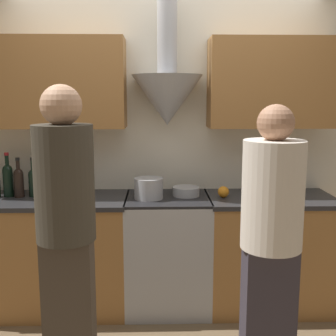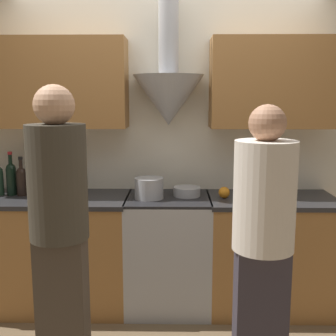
{
  "view_description": "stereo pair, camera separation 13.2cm",
  "coord_description": "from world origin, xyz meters",
  "px_view_note": "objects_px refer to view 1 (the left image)",
  "views": [
    {
      "loc": [
        -0.08,
        -2.89,
        1.69
      ],
      "look_at": [
        0.0,
        0.25,
        1.16
      ],
      "focal_mm": 45.0,
      "sensor_mm": 36.0,
      "label": 1
    },
    {
      "loc": [
        0.05,
        -2.89,
        1.69
      ],
      "look_at": [
        0.0,
        0.25,
        1.16
      ],
      "focal_mm": 45.0,
      "sensor_mm": 36.0,
      "label": 2
    }
  ],
  "objects_px": {
    "mixing_bowl": "(186,191)",
    "person_foreground_left": "(66,233)",
    "stock_pot": "(149,188)",
    "stove_range": "(168,252)",
    "person_foreground_right": "(270,249)",
    "wine_bottle_5": "(33,181)",
    "wine_bottle_7": "(58,180)",
    "orange_fruit": "(223,192)",
    "wine_bottle_6": "(47,181)",
    "wine_bottle_3": "(8,179)",
    "wine_bottle_4": "(19,181)"
  },
  "relations": [
    {
      "from": "mixing_bowl",
      "to": "wine_bottle_6",
      "type": "bearing_deg",
      "value": -179.47
    },
    {
      "from": "orange_fruit",
      "to": "person_foreground_right",
      "type": "height_order",
      "value": "person_foreground_right"
    },
    {
      "from": "wine_bottle_6",
      "to": "orange_fruit",
      "type": "relative_size",
      "value": 3.67
    },
    {
      "from": "stove_range",
      "to": "person_foreground_left",
      "type": "bearing_deg",
      "value": -117.44
    },
    {
      "from": "stove_range",
      "to": "person_foreground_right",
      "type": "distance_m",
      "value": 1.37
    },
    {
      "from": "wine_bottle_4",
      "to": "wine_bottle_6",
      "type": "relative_size",
      "value": 0.97
    },
    {
      "from": "person_foreground_left",
      "to": "person_foreground_right",
      "type": "distance_m",
      "value": 1.07
    },
    {
      "from": "wine_bottle_5",
      "to": "wine_bottle_3",
      "type": "bearing_deg",
      "value": 177.89
    },
    {
      "from": "mixing_bowl",
      "to": "person_foreground_left",
      "type": "xyz_separation_m",
      "value": [
        -0.71,
        -1.13,
        0.04
      ]
    },
    {
      "from": "wine_bottle_5",
      "to": "stock_pot",
      "type": "height_order",
      "value": "wine_bottle_5"
    },
    {
      "from": "wine_bottle_6",
      "to": "person_foreground_right",
      "type": "relative_size",
      "value": 0.2
    },
    {
      "from": "wine_bottle_4",
      "to": "mixing_bowl",
      "type": "distance_m",
      "value": 1.32
    },
    {
      "from": "stove_range",
      "to": "wine_bottle_3",
      "type": "distance_m",
      "value": 1.4
    },
    {
      "from": "wine_bottle_5",
      "to": "person_foreground_left",
      "type": "relative_size",
      "value": 0.18
    },
    {
      "from": "person_foreground_left",
      "to": "wine_bottle_6",
      "type": "bearing_deg",
      "value": 109.19
    },
    {
      "from": "mixing_bowl",
      "to": "orange_fruit",
      "type": "distance_m",
      "value": 0.3
    },
    {
      "from": "mixing_bowl",
      "to": "wine_bottle_3",
      "type": "bearing_deg",
      "value": 179.6
    },
    {
      "from": "wine_bottle_5",
      "to": "wine_bottle_4",
      "type": "bearing_deg",
      "value": -171.76
    },
    {
      "from": "wine_bottle_5",
      "to": "person_foreground_right",
      "type": "distance_m",
      "value": 2.0
    },
    {
      "from": "wine_bottle_6",
      "to": "person_foreground_right",
      "type": "xyz_separation_m",
      "value": [
        1.45,
        -1.23,
        -0.12
      ]
    },
    {
      "from": "wine_bottle_7",
      "to": "orange_fruit",
      "type": "xyz_separation_m",
      "value": [
        1.31,
        -0.08,
        -0.09
      ]
    },
    {
      "from": "mixing_bowl",
      "to": "person_foreground_left",
      "type": "bearing_deg",
      "value": -122.19
    },
    {
      "from": "stove_range",
      "to": "wine_bottle_6",
      "type": "relative_size",
      "value": 2.81
    },
    {
      "from": "stove_range",
      "to": "mixing_bowl",
      "type": "relative_size",
      "value": 4.24
    },
    {
      "from": "mixing_bowl",
      "to": "orange_fruit",
      "type": "relative_size",
      "value": 2.43
    },
    {
      "from": "wine_bottle_7",
      "to": "wine_bottle_3",
      "type": "bearing_deg",
      "value": 179.91
    },
    {
      "from": "wine_bottle_4",
      "to": "orange_fruit",
      "type": "height_order",
      "value": "wine_bottle_4"
    },
    {
      "from": "wine_bottle_5",
      "to": "stock_pot",
      "type": "xyz_separation_m",
      "value": [
        0.91,
        -0.09,
        -0.04
      ]
    },
    {
      "from": "person_foreground_left",
      "to": "mixing_bowl",
      "type": "bearing_deg",
      "value": 57.81
    },
    {
      "from": "wine_bottle_6",
      "to": "wine_bottle_7",
      "type": "bearing_deg",
      "value": 12.98
    },
    {
      "from": "stock_pot",
      "to": "mixing_bowl",
      "type": "relative_size",
      "value": 1.04
    },
    {
      "from": "orange_fruit",
      "to": "person_foreground_left",
      "type": "distance_m",
      "value": 1.46
    },
    {
      "from": "wine_bottle_4",
      "to": "person_foreground_left",
      "type": "relative_size",
      "value": 0.18
    },
    {
      "from": "person_foreground_left",
      "to": "stove_range",
      "type": "bearing_deg",
      "value": 62.56
    },
    {
      "from": "mixing_bowl",
      "to": "person_foreground_left",
      "type": "relative_size",
      "value": 0.12
    },
    {
      "from": "wine_bottle_5",
      "to": "wine_bottle_7",
      "type": "bearing_deg",
      "value": 2.04
    },
    {
      "from": "orange_fruit",
      "to": "person_foreground_left",
      "type": "xyz_separation_m",
      "value": [
        -1.0,
        -1.06,
        0.03
      ]
    },
    {
      "from": "stove_range",
      "to": "wine_bottle_4",
      "type": "distance_m",
      "value": 1.31
    },
    {
      "from": "wine_bottle_3",
      "to": "stock_pot",
      "type": "bearing_deg",
      "value": -5.0
    },
    {
      "from": "stock_pot",
      "to": "person_foreground_left",
      "type": "distance_m",
      "value": 1.12
    },
    {
      "from": "stock_pot",
      "to": "wine_bottle_6",
      "type": "bearing_deg",
      "value": 174.52
    },
    {
      "from": "wine_bottle_3",
      "to": "orange_fruit",
      "type": "height_order",
      "value": "wine_bottle_3"
    },
    {
      "from": "wine_bottle_7",
      "to": "person_foreground_right",
      "type": "height_order",
      "value": "person_foreground_right"
    },
    {
      "from": "wine_bottle_5",
      "to": "stock_pot",
      "type": "distance_m",
      "value": 0.92
    },
    {
      "from": "stove_range",
      "to": "wine_bottle_4",
      "type": "bearing_deg",
      "value": 178.39
    },
    {
      "from": "wine_bottle_3",
      "to": "person_foreground_left",
      "type": "bearing_deg",
      "value": -58.57
    },
    {
      "from": "stove_range",
      "to": "person_foreground_right",
      "type": "relative_size",
      "value": 0.55
    },
    {
      "from": "wine_bottle_6",
      "to": "wine_bottle_5",
      "type": "bearing_deg",
      "value": 173.25
    },
    {
      "from": "wine_bottle_5",
      "to": "mixing_bowl",
      "type": "distance_m",
      "value": 1.21
    },
    {
      "from": "stock_pot",
      "to": "person_foreground_left",
      "type": "xyz_separation_m",
      "value": [
        -0.41,
        -1.04,
        -0.01
      ]
    }
  ]
}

